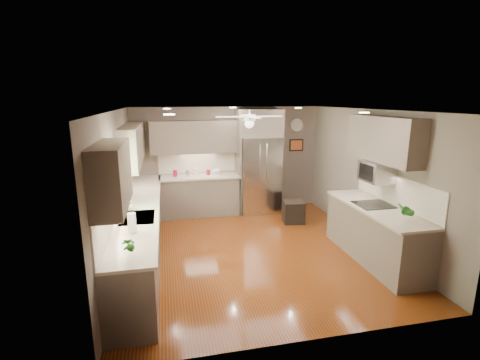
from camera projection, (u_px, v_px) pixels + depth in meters
name	position (u px, v px, depth m)	size (l,w,h in m)	color
floor	(253.00, 250.00, 6.33)	(5.00, 5.00, 0.00)	#471B09
ceiling	(254.00, 110.00, 5.76)	(5.00, 5.00, 0.00)	white
wall_back	(228.00, 159.00, 8.43)	(4.50, 4.50, 0.00)	#62554A
wall_front	(312.00, 238.00, 3.67)	(4.50, 4.50, 0.00)	#62554A
wall_left	(118.00, 190.00, 5.58)	(5.00, 5.00, 0.00)	#62554A
wall_right	(369.00, 177.00, 6.51)	(5.00, 5.00, 0.00)	#62554A
canister_a	(175.00, 173.00, 7.94)	(0.09, 0.09, 0.15)	maroon
canister_b	(188.00, 173.00, 8.00)	(0.09, 0.09, 0.14)	silver
canister_c	(196.00, 172.00, 8.04)	(0.11, 0.11, 0.18)	beige
canister_d	(208.00, 172.00, 8.14)	(0.09, 0.09, 0.13)	maroon
soap_bottle	(129.00, 204.00, 5.54)	(0.09, 0.09, 0.20)	white
potted_plant_left	(128.00, 245.00, 3.91)	(0.15, 0.10, 0.28)	#1D5718
potted_plant_right	(404.00, 210.00, 5.08)	(0.17, 0.14, 0.32)	#1D5718
bowl	(216.00, 174.00, 8.15)	(0.23, 0.23, 0.06)	beige
left_run	(140.00, 230.00, 5.96)	(0.65, 4.70, 1.45)	brown
back_run	(200.00, 195.00, 8.17)	(1.85, 0.65, 1.45)	brown
uppers	(205.00, 144.00, 6.43)	(4.50, 4.70, 0.95)	brown
window	(114.00, 179.00, 5.05)	(0.05, 1.12, 0.92)	#BFF2B2
sink	(137.00, 219.00, 5.25)	(0.50, 0.70, 0.32)	silver
refrigerator	(259.00, 163.00, 8.26)	(1.06, 0.75, 2.45)	silver
right_run	(375.00, 232.00, 5.86)	(0.70, 2.20, 1.45)	brown
microwave	(377.00, 172.00, 5.89)	(0.43, 0.55, 0.34)	silver
ceiling_fan	(249.00, 119.00, 6.09)	(1.18, 1.18, 0.32)	white
recessed_lights	(246.00, 110.00, 6.14)	(2.84, 3.14, 0.01)	white
wall_clock	(297.00, 125.00, 8.59)	(0.30, 0.03, 0.30)	white
framed_print	(296.00, 145.00, 8.70)	(0.36, 0.03, 0.30)	black
stool	(293.00, 212.00, 7.71)	(0.51, 0.51, 0.50)	black
paper_towel	(132.00, 223.00, 4.62)	(0.11, 0.11, 0.28)	white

